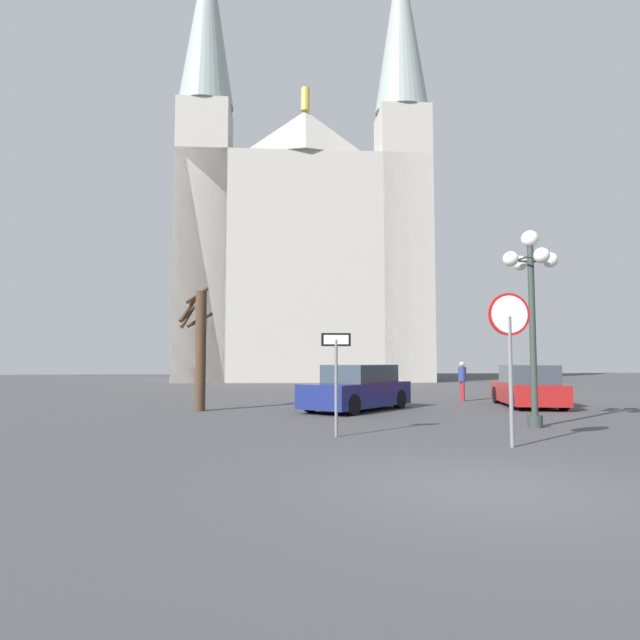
# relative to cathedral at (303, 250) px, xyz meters

# --- Properties ---
(ground_plane) EXTENTS (120.00, 120.00, 0.00)m
(ground_plane) POSITION_rel_cathedral_xyz_m (-1.54, -38.73, -11.01)
(ground_plane) COLOR #424244
(cathedral) EXTENTS (20.58, 14.56, 36.88)m
(cathedral) POSITION_rel_cathedral_xyz_m (0.00, 0.00, 0.00)
(cathedral) COLOR #ADA89E
(cathedral) RESTS_ON ground
(stop_sign) EXTENTS (0.83, 0.08, 2.96)m
(stop_sign) POSITION_rel_cathedral_xyz_m (0.43, -35.63, -8.91)
(stop_sign) COLOR slate
(stop_sign) RESTS_ON ground
(one_way_arrow_sign) EXTENTS (0.65, 0.07, 2.25)m
(one_way_arrow_sign) POSITION_rel_cathedral_xyz_m (-2.68, -33.77, -9.55)
(one_way_arrow_sign) COLOR slate
(one_way_arrow_sign) RESTS_ON ground
(street_lamp) EXTENTS (1.45, 1.45, 4.95)m
(street_lamp) POSITION_rel_cathedral_xyz_m (2.49, -32.76, -7.53)
(street_lamp) COLOR #2D3833
(street_lamp) RESTS_ON ground
(bare_tree) EXTENTS (1.09, 1.09, 4.17)m
(bare_tree) POSITION_rel_cathedral_xyz_m (-6.18, -27.15, -8.87)
(bare_tree) COLOR #473323
(bare_tree) RESTS_ON ground
(parked_car_near_red) EXTENTS (2.72, 4.49, 1.49)m
(parked_car_near_red) POSITION_rel_cathedral_xyz_m (5.35, -27.12, -10.32)
(parked_car_near_red) COLOR maroon
(parked_car_near_red) RESTS_ON ground
(parked_car_far_navy) EXTENTS (4.31, 4.40, 1.51)m
(parked_car_far_navy) POSITION_rel_cathedral_xyz_m (-0.95, -27.63, -10.31)
(parked_car_far_navy) COLOR navy
(parked_car_far_navy) RESTS_ON ground
(pedestrian_walking) EXTENTS (0.32, 0.32, 1.61)m
(pedestrian_walking) POSITION_rel_cathedral_xyz_m (4.09, -24.22, -10.05)
(pedestrian_walking) COLOR maroon
(pedestrian_walking) RESTS_ON ground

